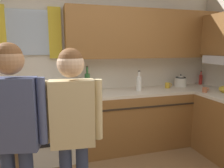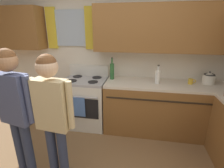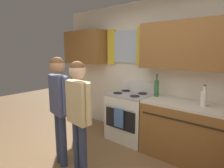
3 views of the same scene
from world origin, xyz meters
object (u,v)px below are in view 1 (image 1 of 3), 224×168
at_px(bottle_sauce_red, 201,79).
at_px(adult_in_plaid, 73,120).
at_px(bottle_wine_green, 87,82).
at_px(stovetop_kettle, 181,81).
at_px(mug_mustard_yellow, 168,85).
at_px(bottle_milk_white, 139,83).
at_px(adult_left, 14,122).
at_px(stove_oven, 56,125).
at_px(cup_terracotta, 205,90).

bearing_deg(bottle_sauce_red, adult_in_plaid, -147.84).
relative_size(bottle_sauce_red, adult_in_plaid, 0.16).
height_order(bottle_wine_green, bottle_sauce_red, bottle_wine_green).
relative_size(stovetop_kettle, adult_in_plaid, 0.18).
relative_size(mug_mustard_yellow, stovetop_kettle, 0.44).
bearing_deg(bottle_milk_white, bottle_sauce_red, 9.74).
bearing_deg(stovetop_kettle, adult_in_plaid, -143.63).
height_order(bottle_sauce_red, bottle_milk_white, bottle_milk_white).
height_order(bottle_sauce_red, adult_in_plaid, adult_in_plaid).
xyz_separation_m(bottle_milk_white, mug_mustard_yellow, (0.54, 0.06, -0.07)).
height_order(stovetop_kettle, adult_in_plaid, adult_in_plaid).
height_order(mug_mustard_yellow, adult_left, adult_left).
height_order(bottle_wine_green, adult_left, adult_left).
bearing_deg(stove_oven, bottle_wine_green, 11.45).
bearing_deg(adult_in_plaid, stovetop_kettle, 36.37).
bearing_deg(stove_oven, bottle_milk_white, -0.66).
bearing_deg(adult_in_plaid, bottle_milk_white, 48.92).
bearing_deg(stovetop_kettle, mug_mustard_yellow, -165.47).
height_order(stove_oven, adult_left, adult_left).
xyz_separation_m(cup_terracotta, adult_in_plaid, (-2.05, -0.93, 0.04)).
distance_m(stove_oven, bottle_milk_white, 1.38).
xyz_separation_m(bottle_wine_green, stovetop_kettle, (1.62, 0.03, -0.06)).
relative_size(bottle_milk_white, mug_mustard_yellow, 2.60).
bearing_deg(stovetop_kettle, cup_terracotta, -83.34).
xyz_separation_m(bottle_sauce_red, bottle_milk_white, (-1.31, -0.22, 0.03)).
distance_m(stove_oven, cup_terracotta, 2.25).
relative_size(bottle_milk_white, adult_left, 0.20).
distance_m(cup_terracotta, adult_left, 2.66).
bearing_deg(stovetop_kettle, bottle_wine_green, -178.96).
xyz_separation_m(stove_oven, bottle_wine_green, (0.48, 0.10, 0.58)).
height_order(stove_oven, bottle_sauce_red, bottle_sauce_red).
bearing_deg(bottle_sauce_red, stovetop_kettle, -169.95).
xyz_separation_m(cup_terracotta, adult_left, (-2.49, -0.92, 0.07)).
bearing_deg(bottle_wine_green, stovetop_kettle, 1.04).
height_order(bottle_sauce_red, cup_terracotta, bottle_sauce_red).
distance_m(bottle_milk_white, mug_mustard_yellow, 0.55).
relative_size(stove_oven, adult_left, 0.69).
xyz_separation_m(mug_mustard_yellow, stovetop_kettle, (0.29, 0.08, 0.05)).
bearing_deg(adult_left, bottle_sauce_red, 27.85).
distance_m(adult_left, adult_in_plaid, 0.44).
xyz_separation_m(stove_oven, bottle_milk_white, (1.26, -0.01, 0.55)).
height_order(bottle_sauce_red, stovetop_kettle, bottle_sauce_red).
relative_size(stove_oven, bottle_milk_white, 3.51).
relative_size(bottle_wine_green, mug_mustard_yellow, 3.28).
relative_size(cup_terracotta, adult_left, 0.07).
xyz_separation_m(stove_oven, mug_mustard_yellow, (1.80, 0.05, 0.48)).
bearing_deg(stove_oven, stovetop_kettle, 3.45).
bearing_deg(bottle_wine_green, adult_left, -119.78).
bearing_deg(cup_terracotta, mug_mustard_yellow, 127.90).
distance_m(bottle_wine_green, bottle_milk_white, 0.79).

